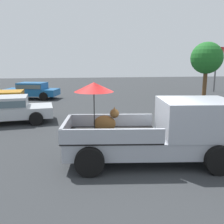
# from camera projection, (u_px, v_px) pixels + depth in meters

# --- Properties ---
(ground_plane) EXTENTS (80.00, 80.00, 0.00)m
(ground_plane) POSITION_uv_depth(u_px,v_px,m) (148.00, 160.00, 7.60)
(ground_plane) COLOR #2D3033
(pickup_truck_main) EXTENTS (5.24, 2.73, 2.42)m
(pickup_truck_main) POSITION_uv_depth(u_px,v_px,m) (163.00, 130.00, 7.42)
(pickup_truck_main) COLOR black
(pickup_truck_main) RESTS_ON ground
(parked_sedan_near) EXTENTS (4.60, 2.79, 1.33)m
(parked_sedan_near) POSITION_uv_depth(u_px,v_px,m) (32.00, 90.00, 20.01)
(parked_sedan_near) COLOR black
(parked_sedan_near) RESTS_ON ground
(parked_sedan_far) EXTENTS (4.49, 2.38, 1.33)m
(parked_sedan_far) POSITION_uv_depth(u_px,v_px,m) (7.00, 108.00, 12.08)
(parked_sedan_far) COLOR black
(parked_sedan_far) RESTS_ON ground
(motel_sign) EXTENTS (1.40, 0.16, 4.41)m
(motel_sign) POSITION_uv_depth(u_px,v_px,m) (216.00, 60.00, 24.31)
(motel_sign) COLOR #59595B
(motel_sign) RESTS_ON ground
(tree_by_lot) EXTENTS (2.46, 2.46, 4.51)m
(tree_by_lot) POSITION_uv_depth(u_px,v_px,m) (207.00, 58.00, 19.09)
(tree_by_lot) COLOR brown
(tree_by_lot) RESTS_ON ground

